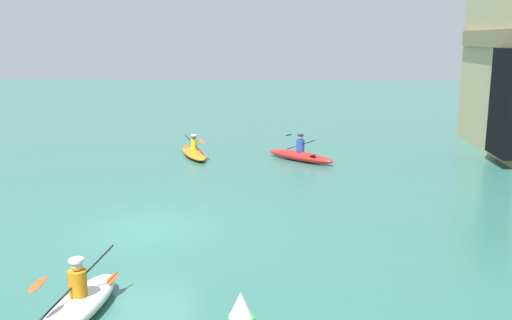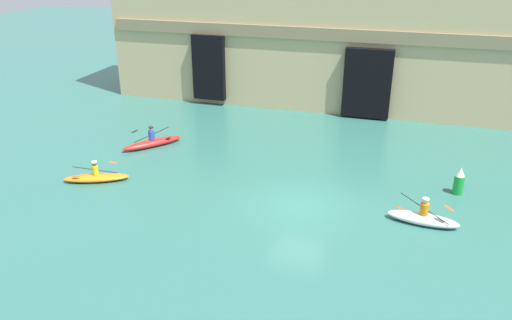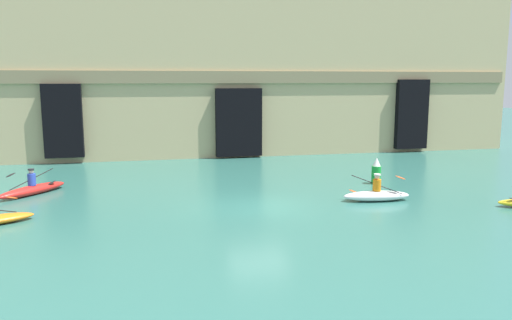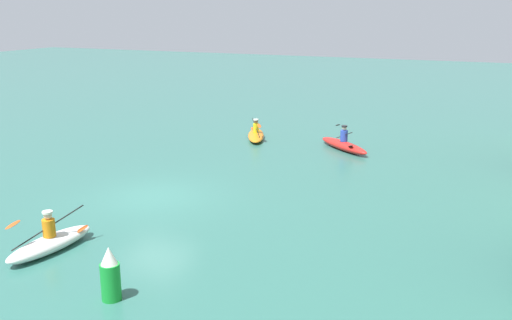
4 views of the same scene
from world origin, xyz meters
name	(u,v)px [view 4 (image 4 of 4)]	position (x,y,z in m)	size (l,w,h in m)	color
ground_plane	(155,197)	(0.00, 0.00, 0.00)	(120.00, 120.00, 0.00)	#2D665B
kayak_red	(344,145)	(-9.49, 4.39, 0.26)	(2.78, 3.15, 1.18)	red
kayak_orange	(256,135)	(-10.01, -0.40, 0.20)	(3.16, 1.95, 1.03)	orange
kayak_white	(50,242)	(5.16, -0.03, 0.26)	(2.94, 1.08, 1.18)	white
marker_buoy	(110,275)	(6.72, 3.24, 0.62)	(0.46, 0.46, 1.32)	green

